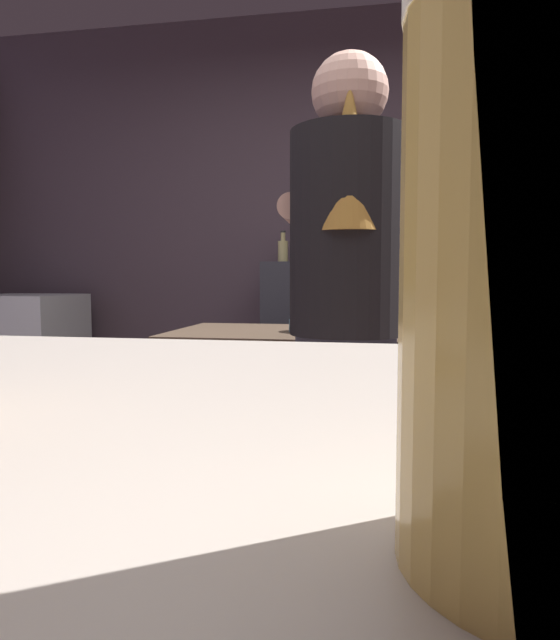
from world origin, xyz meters
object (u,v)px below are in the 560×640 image
object	(u,v)px
chefs_knife	(434,333)
bottle_vinegar	(283,250)
mini_fridge	(27,375)
bartender	(348,310)
mixing_bowl	(311,325)
bottle_hot_sauce	(362,245)
bottle_olive_oil	(340,246)

from	to	relation	value
chefs_knife	bottle_vinegar	distance (m)	1.52
mini_fridge	bartender	bearing A→B (deg)	-35.22
mixing_bowl	chefs_knife	world-z (taller)	mixing_bowl
mini_fridge	bottle_vinegar	xyz separation A→B (m)	(1.56, 0.22, 0.76)
bartender	bottle_vinegar	xyz separation A→B (m)	(-0.49, 1.67, 0.25)
bartender	mixing_bowl	size ratio (longest dim) A/B	10.47
bottle_hot_sauce	bottle_olive_oil	bearing A→B (deg)	-139.07
mixing_bowl	bottle_olive_oil	distance (m)	1.22
mini_fridge	bartender	world-z (taller)	bartender
mixing_bowl	bottle_olive_oil	xyz separation A→B (m)	(0.02, 1.16, 0.36)
mini_fridge	mixing_bowl	world-z (taller)	mini_fridge
bartender	bottle_olive_oil	size ratio (longest dim) A/B	7.30
mixing_bowl	chefs_knife	size ratio (longest dim) A/B	0.69
bartender	mixing_bowl	world-z (taller)	bartender
mixing_bowl	bottle_vinegar	world-z (taller)	bottle_vinegar
mini_fridge	mixing_bowl	distance (m)	2.18
chefs_knife	bottle_vinegar	world-z (taller)	bottle_vinegar
mini_fridge	bartender	xyz separation A→B (m)	(2.05, -1.45, 0.51)
chefs_knife	bottle_olive_oil	bearing A→B (deg)	112.13
mixing_bowl	bottle_hot_sauce	world-z (taller)	bottle_hot_sauce
bottle_olive_oil	bottle_vinegar	size ratio (longest dim) A/B	1.27
mini_fridge	chefs_knife	world-z (taller)	mini_fridge
mixing_bowl	bottle_hot_sauce	bearing A→B (deg)	83.91
chefs_knife	bottle_hot_sauce	bearing A→B (deg)	105.91
mixing_bowl	chefs_knife	bearing A→B (deg)	-4.95
bottle_hot_sauce	bartender	bearing A→B (deg)	-89.00
bottle_vinegar	bottle_olive_oil	bearing A→B (deg)	-10.75
mixing_bowl	bottle_hot_sauce	size ratio (longest dim) A/B	0.64
mini_fridge	bottle_hot_sauce	distance (m)	2.19
mixing_bowl	mini_fridge	bearing A→B (deg)	151.95
bottle_olive_oil	bottle_vinegar	xyz separation A→B (m)	(-0.34, 0.07, -0.02)
bottle_hot_sauce	bottle_olive_oil	world-z (taller)	bottle_hot_sauce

